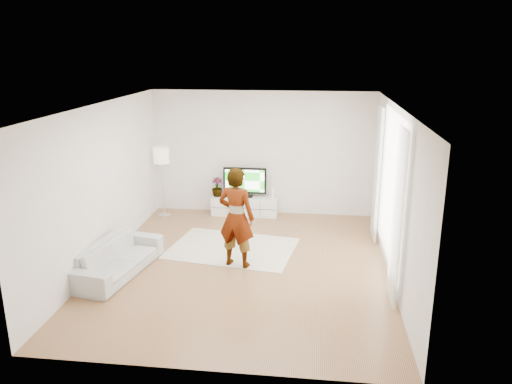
# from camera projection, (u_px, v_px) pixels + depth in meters

# --- Properties ---
(floor) EXTENTS (6.00, 6.00, 0.00)m
(floor) POSITION_uv_depth(u_px,v_px,m) (244.00, 266.00, 8.81)
(floor) COLOR #A4774A
(floor) RESTS_ON ground
(ceiling) EXTENTS (6.00, 6.00, 0.00)m
(ceiling) POSITION_uv_depth(u_px,v_px,m) (243.00, 106.00, 8.02)
(ceiling) COLOR white
(ceiling) RESTS_ON wall_back
(wall_left) EXTENTS (0.02, 6.00, 2.80)m
(wall_left) POSITION_uv_depth(u_px,v_px,m) (102.00, 185.00, 8.70)
(wall_left) COLOR white
(wall_left) RESTS_ON floor
(wall_right) EXTENTS (0.02, 6.00, 2.80)m
(wall_right) POSITION_uv_depth(u_px,v_px,m) (395.00, 195.00, 8.13)
(wall_right) COLOR white
(wall_right) RESTS_ON floor
(wall_back) EXTENTS (5.00, 0.02, 2.80)m
(wall_back) POSITION_uv_depth(u_px,v_px,m) (262.00, 153.00, 11.28)
(wall_back) COLOR white
(wall_back) RESTS_ON floor
(wall_front) EXTENTS (5.00, 0.02, 2.80)m
(wall_front) POSITION_uv_depth(u_px,v_px,m) (204.00, 263.00, 5.56)
(wall_front) COLOR white
(wall_front) RESTS_ON floor
(window) EXTENTS (0.01, 2.60, 2.50)m
(window) POSITION_uv_depth(u_px,v_px,m) (391.00, 187.00, 8.40)
(window) COLOR white
(window) RESTS_ON wall_right
(curtain_near) EXTENTS (0.04, 0.70, 2.60)m
(curtain_near) POSITION_uv_depth(u_px,v_px,m) (397.00, 217.00, 7.20)
(curtain_near) COLOR white
(curtain_near) RESTS_ON floor
(curtain_far) EXTENTS (0.04, 0.70, 2.60)m
(curtain_far) POSITION_uv_depth(u_px,v_px,m) (377.00, 174.00, 9.68)
(curtain_far) COLOR white
(curtain_far) RESTS_ON floor
(media_console) EXTENTS (1.50, 0.43, 0.42)m
(media_console) POSITION_uv_depth(u_px,v_px,m) (245.00, 206.00, 11.43)
(media_console) COLOR white
(media_console) RESTS_ON floor
(television) EXTENTS (0.98, 0.19, 0.68)m
(television) POSITION_uv_depth(u_px,v_px,m) (245.00, 181.00, 11.29)
(television) COLOR black
(television) RESTS_ON media_console
(game_console) EXTENTS (0.06, 0.15, 0.21)m
(game_console) POSITION_uv_depth(u_px,v_px,m) (273.00, 194.00, 11.26)
(game_console) COLOR white
(game_console) RESTS_ON media_console
(potted_plant) EXTENTS (0.30, 0.30, 0.43)m
(potted_plant) POSITION_uv_depth(u_px,v_px,m) (217.00, 187.00, 11.38)
(potted_plant) COLOR #3F7238
(potted_plant) RESTS_ON media_console
(rug) EXTENTS (2.54, 2.00, 0.01)m
(rug) POSITION_uv_depth(u_px,v_px,m) (232.00, 248.00, 9.56)
(rug) COLOR beige
(rug) RESTS_ON floor
(player) EXTENTS (0.73, 0.57, 1.78)m
(player) POSITION_uv_depth(u_px,v_px,m) (236.00, 217.00, 8.57)
(player) COLOR #334772
(player) RESTS_ON rug
(sofa) EXTENTS (1.07, 2.02, 0.56)m
(sofa) POSITION_uv_depth(u_px,v_px,m) (117.00, 258.00, 8.45)
(sofa) COLOR silver
(sofa) RESTS_ON floor
(floor_lamp) EXTENTS (0.35, 0.35, 1.58)m
(floor_lamp) POSITION_uv_depth(u_px,v_px,m) (161.00, 158.00, 11.06)
(floor_lamp) COLOR silver
(floor_lamp) RESTS_ON floor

